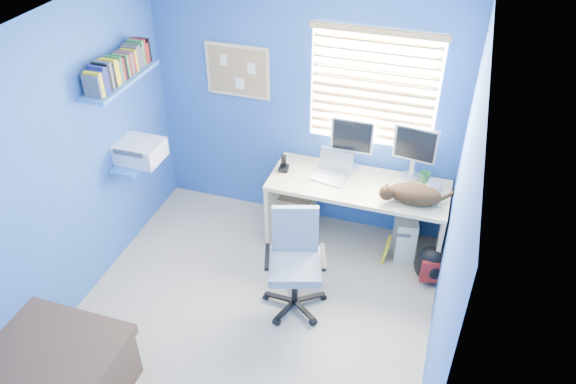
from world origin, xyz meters
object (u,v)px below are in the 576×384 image
(desk, at_px, (356,215))
(office_chair, at_px, (295,273))
(cat, at_px, (415,194))
(laptop, at_px, (330,168))
(tower_pc, at_px, (405,232))

(desk, distance_m, office_chair, 0.98)
(cat, xyz_separation_m, office_chair, (-0.85, -0.79, -0.48))
(laptop, relative_size, office_chair, 0.36)
(desk, relative_size, laptop, 5.05)
(desk, xyz_separation_m, tower_pc, (0.48, 0.07, -0.14))
(desk, xyz_separation_m, cat, (0.52, -0.13, 0.45))
(laptop, bearing_deg, office_chair, -81.66)
(tower_pc, xyz_separation_m, office_chair, (-0.81, -1.00, 0.12))
(desk, height_order, laptop, laptop)
(tower_pc, bearing_deg, office_chair, -139.70)
(desk, distance_m, laptop, 0.56)
(desk, bearing_deg, cat, -13.75)
(laptop, distance_m, office_chair, 1.07)
(laptop, relative_size, tower_pc, 0.73)
(desk, distance_m, cat, 0.70)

